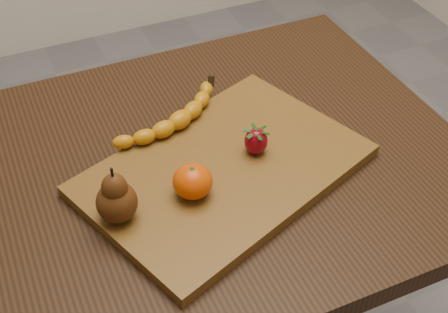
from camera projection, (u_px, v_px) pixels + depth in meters
name	position (u px, v px, depth m)	size (l,w,h in m)	color
table	(179.00, 208.00, 1.12)	(1.00, 0.70, 0.76)	black
cutting_board	(224.00, 170.00, 1.03)	(0.45, 0.30, 0.02)	brown
banana	(180.00, 120.00, 1.09)	(0.21, 0.05, 0.03)	#C77F09
pear	(115.00, 194.00, 0.91)	(0.06, 0.06, 0.10)	#4D270C
mandarin	(193.00, 181.00, 0.96)	(0.06, 0.06, 0.05)	#D14202
strawberry	(256.00, 140.00, 1.03)	(0.04, 0.04, 0.05)	maroon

